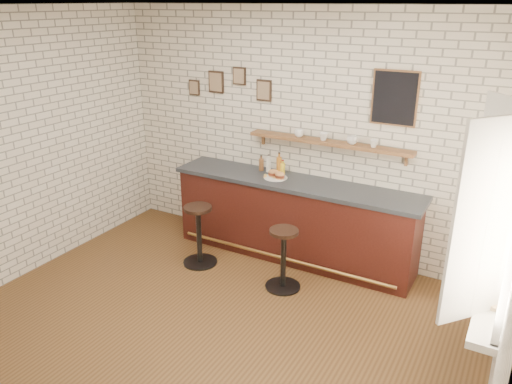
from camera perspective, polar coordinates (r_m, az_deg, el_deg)
ground at (r=5.19m, az=-4.95°, el=-14.86°), size 5.00×5.00×0.00m
bar_counter at (r=6.19m, az=4.32°, el=-3.11°), size 3.10×0.65×1.01m
sandwich_plate at (r=6.08m, az=2.26°, el=1.66°), size 0.28×0.28×0.01m
ciabatta_sandwich at (r=6.06m, az=2.36°, el=2.05°), size 0.26×0.18×0.08m
potato_chips at (r=6.08m, az=2.15°, el=1.75°), size 0.26×0.18×0.00m
bitters_bottle_brown at (r=6.32m, az=0.61°, el=3.18°), size 0.06×0.06×0.20m
bitters_bottle_white at (r=6.27m, az=1.44°, el=3.13°), size 0.06×0.06×0.23m
bitters_bottle_amber at (r=6.20m, az=2.64°, el=3.09°), size 0.07×0.07×0.27m
condiment_bottle_yellow at (r=6.19m, az=3.07°, el=2.73°), size 0.06×0.06×0.19m
bar_stool_left at (r=6.08m, az=-6.54°, el=-4.70°), size 0.42×0.42×0.75m
bar_stool_right at (r=5.57m, az=3.15°, el=-7.42°), size 0.42×0.42×0.72m
wall_shelf at (r=5.92m, az=8.26°, el=5.60°), size 2.00×0.18×0.18m
shelf_cup_a at (r=6.04m, az=4.95°, el=6.71°), size 0.16×0.16×0.09m
shelf_cup_b at (r=5.92m, az=7.72°, el=6.31°), size 0.13×0.13×0.09m
shelf_cup_c at (r=5.80m, az=10.92°, el=5.85°), size 0.13×0.13×0.10m
shelf_cup_d at (r=5.74m, az=13.30°, el=5.41°), size 0.09×0.09×0.08m
back_wall_decor at (r=5.93m, az=7.24°, el=11.31°), size 2.96×0.02×0.56m
window_sill at (r=4.31m, az=25.33°, el=-10.98°), size 0.20×1.35×0.06m
casement_window at (r=3.99m, az=26.39°, el=-1.63°), size 0.40×1.30×1.56m
book_lower at (r=4.18m, az=24.98°, el=-11.28°), size 0.18×0.23×0.02m
book_upper at (r=4.19m, az=25.05°, el=-10.90°), size 0.23×0.27×0.02m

